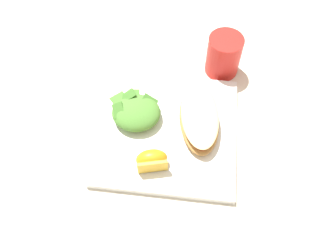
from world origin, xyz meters
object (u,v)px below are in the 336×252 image
(white_plate, at_px, (168,131))
(cheesy_pizza_bread, at_px, (199,117))
(drinking_red_cup, at_px, (224,55))
(orange_wedge_front, at_px, (152,160))
(green_salad_pile, at_px, (136,112))

(white_plate, height_order, cheesy_pizza_bread, cheesy_pizza_bread)
(white_plate, height_order, drinking_red_cup, drinking_red_cup)
(cheesy_pizza_bread, height_order, drinking_red_cup, drinking_red_cup)
(orange_wedge_front, bearing_deg, cheesy_pizza_bread, 52.36)
(drinking_red_cup, bearing_deg, cheesy_pizza_bread, -104.66)
(orange_wedge_front, xyz_separation_m, drinking_red_cup, (0.12, 0.27, 0.01))
(green_salad_pile, bearing_deg, cheesy_pizza_bread, 1.74)
(orange_wedge_front, bearing_deg, white_plate, 75.98)
(cheesy_pizza_bread, height_order, orange_wedge_front, orange_wedge_front)
(drinking_red_cup, bearing_deg, white_plate, -119.14)
(white_plate, relative_size, drinking_red_cup, 2.93)
(cheesy_pizza_bread, distance_m, green_salad_pile, 0.13)
(white_plate, bearing_deg, drinking_red_cup, 60.86)
(cheesy_pizza_bread, bearing_deg, orange_wedge_front, -127.64)
(green_salad_pile, height_order, orange_wedge_front, green_salad_pile)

